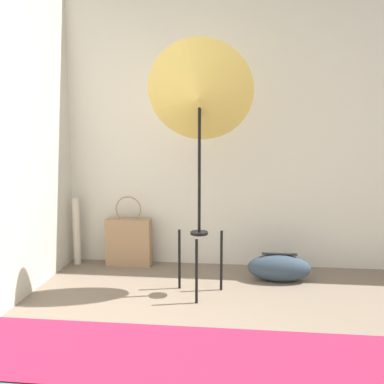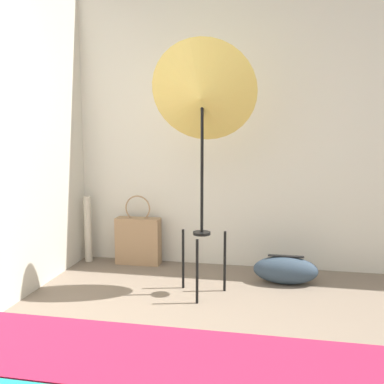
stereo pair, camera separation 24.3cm
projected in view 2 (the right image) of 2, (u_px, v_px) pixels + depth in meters
wall_back at (225, 118)px, 3.87m from camera, size 8.00×0.05×2.60m
photo_umbrella at (202, 97)px, 3.12m from camera, size 0.76×0.45×1.82m
tote_bag at (138, 240)px, 4.03m from camera, size 0.40×0.13×0.62m
duffel_bag at (285, 270)px, 3.53m from camera, size 0.50×0.22×0.23m
paper_roll at (88, 229)px, 4.10m from camera, size 0.07×0.07×0.60m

